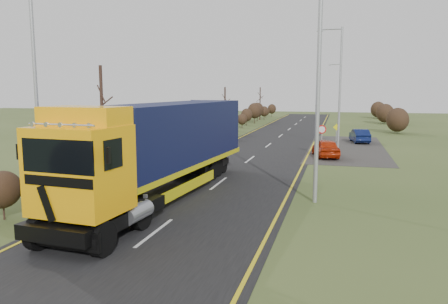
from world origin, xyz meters
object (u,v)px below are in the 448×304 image
car_blue_sedan (360,136)px  speed_sign (322,135)px  lorry (162,144)px  car_red_hatchback (326,148)px  streetlight_near (315,76)px

car_blue_sedan → speed_sign: 9.55m
lorry → car_red_hatchback: (6.65, 13.89, -1.77)m
car_red_hatchback → speed_sign: 1.15m
car_blue_sedan → streetlight_near: streetlight_near is taller
car_red_hatchback → streetlight_near: (-0.15, -13.02, 4.69)m
car_red_hatchback → streetlight_near: 13.84m
lorry → streetlight_near: size_ratio=1.60×
lorry → car_blue_sedan: bearing=73.2°
speed_sign → streetlight_near: bearing=-89.2°
car_blue_sedan → streetlight_near: size_ratio=0.39×
lorry → speed_sign: bearing=71.3°
lorry → streetlight_near: 7.17m
car_blue_sedan → streetlight_near: (-2.84, -22.67, 4.72)m
car_red_hatchback → car_blue_sedan: (2.69, 9.65, -0.04)m
car_red_hatchback → car_blue_sedan: car_red_hatchback is taller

